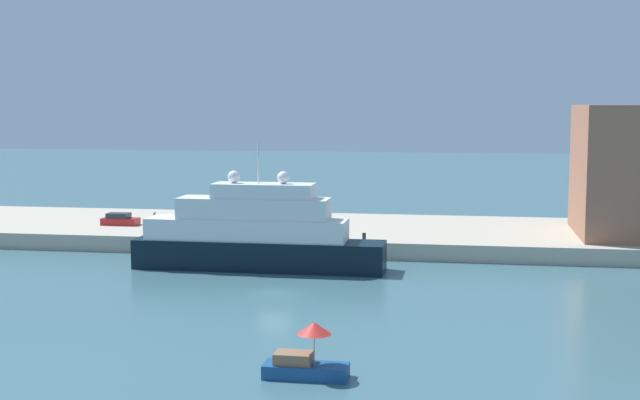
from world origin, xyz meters
name	(u,v)px	position (x,y,z in m)	size (l,w,h in m)	color
ground	(275,294)	(0.00, 0.00, 0.00)	(400.00, 400.00, 0.00)	#3D6670
quay_dock	(329,233)	(0.00, 26.87, 0.82)	(110.00, 21.73, 1.64)	#B7AD99
large_yacht	(255,235)	(-3.96, 9.80, 3.09)	(22.52, 4.13, 11.53)	black
small_motorboat	(306,359)	(6.17, -20.16, 1.05)	(4.59, 1.86, 3.10)	navy
parked_car	(120,220)	(-22.45, 23.67, 2.21)	(3.94, 1.74, 1.31)	#B21E1E
person_figure	(155,220)	(-18.30, 23.20, 2.38)	(0.36, 0.36, 1.59)	maroon
mooring_bollard	(364,236)	(4.90, 17.74, 1.98)	(0.36, 0.36, 0.67)	black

